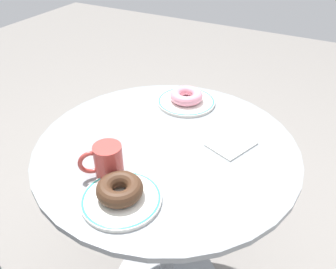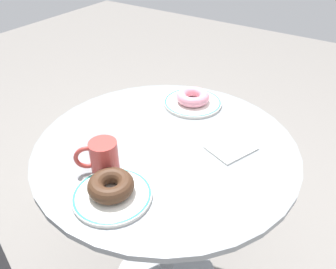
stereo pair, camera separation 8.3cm
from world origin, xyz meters
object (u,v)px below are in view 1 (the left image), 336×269
plate_right (186,101)px  plate_left (121,199)px  coffee_mug (107,161)px  cafe_table (167,202)px  donut_chocolate (120,189)px  paper_napkin (231,144)px  donut_pink_frosted (186,96)px

plate_right → plate_left: bearing=-172.4°
plate_left → coffee_mug: size_ratio=2.02×
plate_right → cafe_table: bearing=-167.6°
donut_chocolate → paper_napkin: size_ratio=0.89×
cafe_table → donut_pink_frosted: donut_pink_frosted is taller
cafe_table → donut_pink_frosted: 0.38m
donut_chocolate → donut_pink_frosted: (0.51, 0.06, -0.00)m
paper_napkin → cafe_table: bearing=117.6°
paper_napkin → coffee_mug: coffee_mug is taller
donut_chocolate → paper_napkin: (0.34, -0.17, -0.03)m
donut_pink_frosted → coffee_mug: (-0.45, 0.02, 0.02)m
paper_napkin → coffee_mug: size_ratio=1.32×
plate_right → donut_pink_frosted: (0.00, 0.00, 0.02)m
cafe_table → donut_pink_frosted: bearing=12.4°
cafe_table → plate_right: plate_right is taller
plate_left → donut_pink_frosted: donut_pink_frosted is taller
plate_left → paper_napkin: size_ratio=1.54×
cafe_table → donut_chocolate: donut_chocolate is taller
plate_left → donut_chocolate: (0.01, 0.01, 0.03)m
plate_left → coffee_mug: coffee_mug is taller
plate_left → plate_right: size_ratio=0.96×
cafe_table → paper_napkin: size_ratio=6.12×
paper_napkin → coffee_mug: 0.38m
paper_napkin → coffee_mug: bearing=138.6°
cafe_table → coffee_mug: (-0.19, 0.08, 0.29)m
paper_napkin → donut_chocolate: bearing=153.9°
cafe_table → plate_left: plate_left is taller
plate_right → coffee_mug: 0.45m
paper_napkin → donut_pink_frosted: bearing=54.2°
paper_napkin → plate_left: bearing=155.1°
plate_left → donut_chocolate: size_ratio=1.72×
cafe_table → donut_chocolate: size_ratio=6.84×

